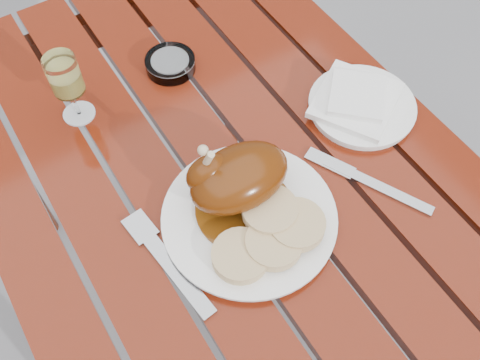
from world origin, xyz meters
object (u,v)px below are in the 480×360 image
(table, at_px, (229,259))
(ashtray, at_px, (170,64))
(dinner_plate, at_px, (249,218))
(wine_glass, at_px, (69,89))
(side_plate, at_px, (362,106))

(table, height_order, ashtray, ashtray)
(dinner_plate, xyz_separation_m, ashtray, (0.06, 0.38, 0.00))
(dinner_plate, height_order, ashtray, ashtray)
(table, relative_size, wine_glass, 8.45)
(ashtray, bearing_deg, dinner_plate, -98.44)
(table, bearing_deg, ashtray, 82.19)
(dinner_plate, height_order, wine_glass, wine_glass)
(wine_glass, xyz_separation_m, side_plate, (0.46, -0.28, -0.06))
(table, height_order, side_plate, side_plate)
(dinner_plate, relative_size, ashtray, 2.90)
(table, distance_m, wine_glass, 0.54)
(ashtray, bearing_deg, wine_glass, -176.54)
(table, distance_m, side_plate, 0.48)
(table, relative_size, side_plate, 5.93)
(dinner_plate, xyz_separation_m, wine_glass, (-0.15, 0.36, 0.06))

